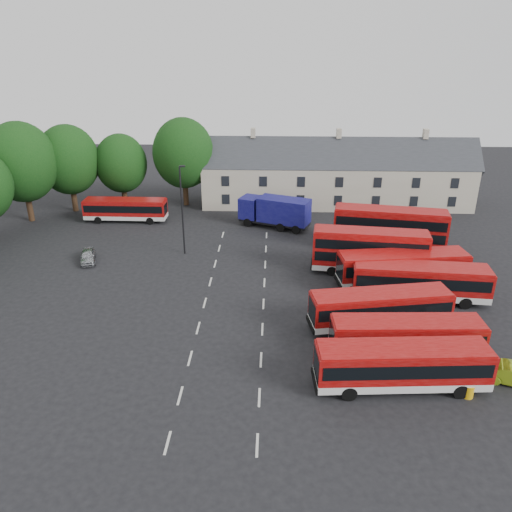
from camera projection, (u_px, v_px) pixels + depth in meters
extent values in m
plane|color=black|center=(202.00, 315.00, 40.57)|extent=(140.00, 140.00, 0.00)
cube|color=beige|center=(168.00, 443.00, 27.75)|extent=(0.15, 1.80, 0.01)
cube|color=beige|center=(180.00, 396.00, 31.41)|extent=(0.15, 1.80, 0.01)
cube|color=beige|center=(190.00, 358.00, 35.07)|extent=(0.15, 1.80, 0.01)
cube|color=beige|center=(198.00, 328.00, 38.73)|extent=(0.15, 1.80, 0.01)
cube|color=beige|center=(205.00, 303.00, 42.39)|extent=(0.15, 1.80, 0.01)
cube|color=beige|center=(210.00, 282.00, 46.06)|extent=(0.15, 1.80, 0.01)
cube|color=beige|center=(215.00, 264.00, 49.72)|extent=(0.15, 1.80, 0.01)
cube|color=beige|center=(219.00, 248.00, 53.38)|extent=(0.15, 1.80, 0.01)
cube|color=beige|center=(223.00, 235.00, 57.04)|extent=(0.15, 1.80, 0.01)
cube|color=beige|center=(257.00, 445.00, 27.59)|extent=(0.15, 1.80, 0.01)
cube|color=beige|center=(259.00, 397.00, 31.25)|extent=(0.15, 1.80, 0.01)
cube|color=beige|center=(261.00, 360.00, 34.91)|extent=(0.15, 1.80, 0.01)
cube|color=beige|center=(262.00, 329.00, 38.57)|extent=(0.15, 1.80, 0.01)
cube|color=beige|center=(263.00, 304.00, 42.23)|extent=(0.15, 1.80, 0.01)
cube|color=beige|center=(264.00, 283.00, 45.89)|extent=(0.15, 1.80, 0.01)
cube|color=beige|center=(265.00, 264.00, 49.55)|extent=(0.15, 1.80, 0.01)
cube|color=beige|center=(266.00, 249.00, 53.21)|extent=(0.15, 1.80, 0.01)
cube|color=beige|center=(266.00, 235.00, 56.87)|extent=(0.15, 1.80, 0.01)
cylinder|color=black|center=(29.00, 204.00, 60.60)|extent=(0.70, 0.70, 4.38)
ellipsoid|color=#0E360F|center=(21.00, 162.00, 58.56)|extent=(8.25, 8.25, 9.49)
cylinder|color=black|center=(74.00, 196.00, 64.20)|extent=(0.70, 0.70, 4.02)
ellipsoid|color=#0E360F|center=(68.00, 160.00, 62.32)|extent=(7.59, 7.59, 8.73)
cylinder|color=black|center=(124.00, 194.00, 65.94)|extent=(0.70, 0.70, 3.50)
ellipsoid|color=#0E360F|center=(121.00, 163.00, 64.31)|extent=(6.60, 6.60, 7.59)
cylinder|color=black|center=(186.00, 190.00, 66.46)|extent=(0.70, 0.70, 4.20)
ellipsoid|color=#0E360F|center=(183.00, 153.00, 64.50)|extent=(7.92, 7.92, 9.11)
cube|color=beige|center=(336.00, 184.00, 66.46)|extent=(35.00, 7.00, 5.50)
cube|color=#2D3035|center=(337.00, 164.00, 65.36)|extent=(35.70, 7.13, 7.13)
cube|color=beige|center=(253.00, 133.00, 64.12)|extent=(0.60, 0.90, 1.20)
cube|color=beige|center=(339.00, 133.00, 63.76)|extent=(0.60, 0.90, 1.20)
cube|color=beige|center=(426.00, 134.00, 63.41)|extent=(0.60, 0.90, 1.20)
cube|color=silver|center=(400.00, 378.00, 31.85)|extent=(11.05, 3.18, 0.55)
cube|color=#950B09|center=(403.00, 362.00, 31.35)|extent=(11.05, 3.18, 1.93)
cube|color=black|center=(403.00, 361.00, 31.33)|extent=(10.62, 3.21, 0.94)
cube|color=#950B09|center=(404.00, 348.00, 30.94)|extent=(10.82, 3.07, 0.12)
cylinder|color=black|center=(349.00, 394.00, 30.84)|extent=(1.01, 0.34, 0.99)
cylinder|color=black|center=(447.00, 369.00, 33.08)|extent=(1.01, 0.34, 0.99)
cube|color=silver|center=(405.00, 348.00, 34.97)|extent=(10.51, 2.80, 0.52)
cube|color=#950B09|center=(407.00, 333.00, 34.49)|extent=(10.51, 2.80, 1.85)
cube|color=black|center=(407.00, 333.00, 34.47)|extent=(10.09, 2.84, 0.90)
cube|color=#950B09|center=(408.00, 321.00, 34.10)|extent=(10.29, 2.70, 0.11)
cylinder|color=black|center=(360.00, 360.00, 34.07)|extent=(0.96, 0.30, 0.95)
cylinder|color=black|center=(446.00, 342.00, 36.07)|extent=(0.96, 0.30, 0.95)
cube|color=silver|center=(379.00, 318.00, 38.57)|extent=(11.01, 4.22, 0.54)
cube|color=#950B09|center=(381.00, 305.00, 38.08)|extent=(11.01, 4.22, 1.91)
cube|color=black|center=(381.00, 304.00, 38.06)|extent=(10.60, 4.21, 0.93)
cube|color=#950B09|center=(382.00, 293.00, 37.68)|extent=(10.78, 4.09, 0.12)
cylinder|color=black|center=(340.00, 332.00, 37.26)|extent=(1.01, 0.43, 0.98)
cylinder|color=black|center=(415.00, 311.00, 40.10)|extent=(1.01, 0.43, 0.98)
cube|color=silver|center=(419.00, 291.00, 42.63)|extent=(11.48, 3.55, 0.57)
cube|color=#950B09|center=(421.00, 278.00, 42.12)|extent=(11.48, 3.55, 2.00)
cube|color=black|center=(421.00, 277.00, 42.10)|extent=(11.04, 3.57, 0.98)
cube|color=#950B09|center=(422.00, 266.00, 41.70)|extent=(11.25, 3.43, 0.12)
cylinder|color=black|center=(376.00, 298.00, 42.10)|extent=(1.05, 0.38, 1.03)
cylinder|color=black|center=(458.00, 290.00, 43.40)|extent=(1.05, 0.38, 1.03)
cube|color=silver|center=(401.00, 278.00, 45.01)|extent=(11.74, 4.10, 0.57)
cube|color=#950B09|center=(403.00, 265.00, 44.48)|extent=(11.74, 4.10, 2.04)
cube|color=black|center=(403.00, 264.00, 44.46)|extent=(11.29, 4.10, 0.99)
cube|color=#950B09|center=(404.00, 254.00, 44.05)|extent=(11.50, 3.97, 0.13)
cylinder|color=black|center=(365.00, 288.00, 43.72)|extent=(1.07, 0.43, 1.05)
cylinder|color=black|center=(434.00, 273.00, 46.52)|extent=(1.07, 0.43, 1.05)
cube|color=silver|center=(368.00, 266.00, 47.48)|extent=(10.79, 3.59, 0.53)
cube|color=#950B09|center=(370.00, 248.00, 46.73)|extent=(10.79, 3.59, 3.22)
cube|color=black|center=(369.00, 254.00, 46.98)|extent=(10.37, 3.60, 0.91)
cube|color=#950B09|center=(372.00, 231.00, 46.06)|extent=(10.57, 3.47, 0.12)
cylinder|color=black|center=(332.00, 271.00, 47.07)|extent=(0.99, 0.38, 0.96)
cylinder|color=black|center=(403.00, 266.00, 48.11)|extent=(0.99, 0.38, 0.96)
cube|color=black|center=(370.00, 242.00, 46.48)|extent=(10.37, 3.60, 0.91)
cube|color=silver|center=(388.00, 244.00, 52.38)|extent=(11.65, 4.46, 0.57)
cube|color=#950B09|center=(390.00, 226.00, 51.57)|extent=(11.65, 4.46, 3.46)
cube|color=black|center=(389.00, 232.00, 51.84)|extent=(11.21, 4.45, 0.98)
cube|color=#950B09|center=(391.00, 210.00, 50.85)|extent=(11.40, 4.32, 0.12)
cylinder|color=black|center=(352.00, 248.00, 52.12)|extent=(1.07, 0.46, 1.03)
cylinder|color=black|center=(422.00, 245.00, 52.86)|extent=(1.07, 0.46, 1.03)
cube|color=black|center=(390.00, 220.00, 51.30)|extent=(11.21, 4.45, 0.98)
cube|color=silver|center=(126.00, 216.00, 60.99)|extent=(9.93, 2.36, 0.50)
cube|color=#950B09|center=(125.00, 207.00, 60.54)|extent=(9.93, 2.36, 1.76)
cube|color=black|center=(125.00, 207.00, 60.52)|extent=(9.53, 2.41, 0.86)
cube|color=#950B09|center=(124.00, 200.00, 60.17)|extent=(9.73, 2.27, 0.11)
cylinder|color=black|center=(98.00, 220.00, 60.29)|extent=(0.90, 0.26, 0.90)
cylinder|color=black|center=(154.00, 215.00, 61.88)|extent=(0.90, 0.26, 0.90)
cube|color=black|center=(274.00, 222.00, 59.13)|extent=(8.54, 5.10, 0.31)
cube|color=navy|center=(250.00, 207.00, 59.71)|extent=(2.88, 3.18, 2.49)
cube|color=black|center=(243.00, 203.00, 59.92)|extent=(0.91, 2.09, 1.25)
cube|color=navy|center=(284.00, 210.00, 58.07)|extent=(6.46, 4.59, 2.80)
cylinder|color=black|center=(248.00, 223.00, 59.27)|extent=(1.07, 0.65, 1.04)
cylinder|color=black|center=(303.00, 223.00, 59.02)|extent=(1.07, 0.65, 1.04)
imported|color=#9FA2A6|center=(88.00, 256.00, 49.96)|extent=(2.44, 3.83, 1.21)
cylinder|color=#E2A70D|center=(468.00, 391.00, 31.18)|extent=(0.70, 0.70, 0.87)
cylinder|color=black|center=(182.00, 212.00, 50.25)|extent=(0.17, 0.17, 9.22)
cube|color=black|center=(182.00, 166.00, 48.43)|extent=(0.58, 0.32, 0.17)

